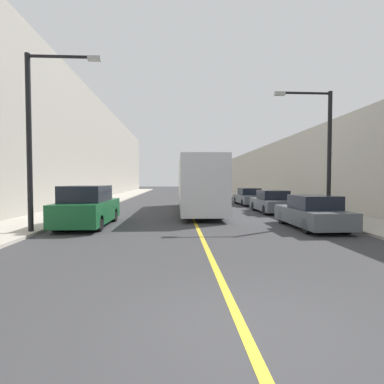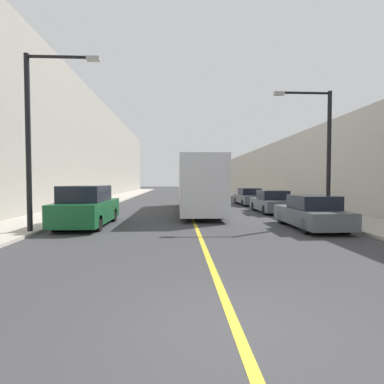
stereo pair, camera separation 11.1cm
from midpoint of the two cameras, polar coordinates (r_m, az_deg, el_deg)
name	(u,v)px [view 1 (the left image)]	position (r m, az deg, el deg)	size (l,w,h in m)	color
ground_plane	(245,333)	(4.61, 9.24, -25.03)	(200.00, 200.00, 0.00)	#38383A
sidewalk_left	(114,199)	(34.79, -14.72, -1.23)	(3.20, 72.00, 0.12)	#B2AA9E
sidewalk_right	(253,198)	(35.19, 11.51, -1.16)	(3.20, 72.00, 0.12)	#B2AA9E
building_row_left	(81,149)	(35.81, -20.51, 7.73)	(4.00, 72.00, 11.27)	gray
building_row_right	(284,172)	(36.21, 17.07, 3.70)	(4.00, 72.00, 6.21)	#B7B2A3
road_center_line	(185,199)	(34.08, -1.53, -1.32)	(0.16, 72.00, 0.01)	gold
bus	(198,184)	(20.11, 0.90, 1.45)	(2.45, 11.76, 3.45)	silver
parked_suv_left	(88,207)	(14.56, -19.46, -2.79)	(1.97, 4.79, 1.87)	#145128
car_right_near	(312,213)	(14.15, 21.70, -3.80)	(1.85, 4.40, 1.46)	#51565B
car_right_mid	(272,203)	(20.23, 14.81, -1.95)	(1.85, 4.28, 1.47)	#51565B
car_right_far	(248,197)	(26.20, 10.59, -0.99)	(1.77, 4.77, 1.45)	#51565B
street_lamp_left	(36,129)	(13.33, -27.73, 10.62)	(2.89, 0.24, 6.87)	black
street_lamp_right	(323,145)	(16.28, 23.57, 8.18)	(2.89, 0.24, 6.36)	black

